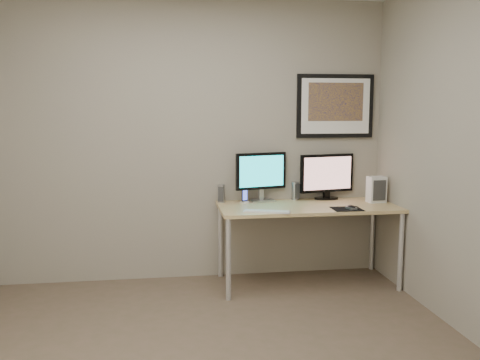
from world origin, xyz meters
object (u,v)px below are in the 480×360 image
Objects in this scene: keyboard at (267,211)px; fan_unit at (376,189)px; framed_art at (335,106)px; monitor_tv at (327,175)px; monitor_large at (261,175)px; phone_dock at (245,196)px; speaker_left at (221,194)px; speaker_right at (295,191)px; desk at (307,212)px.

fan_unit is (1.10, 0.31, 0.11)m from keyboard.
framed_art reaches higher than monitor_tv.
monitor_large reaches higher than phone_dock.
monitor_large is at bearing 14.16° from speaker_left.
speaker_right is 0.75m from fan_unit.
speaker_left is 1.44m from fan_unit.
speaker_right is (-0.04, 0.30, 0.15)m from desk.
framed_art is at bearing -9.08° from monitor_large.
speaker_left is 0.69× the size of fan_unit.
monitor_large is 1.08m from fan_unit.
monitor_tv is 4.15× the size of phone_dock.
speaker_left is (-0.38, -0.01, -0.17)m from monitor_large.
framed_art reaches higher than desk.
desk is at bearing -49.00° from monitor_large.
fan_unit is at bearing -40.40° from framed_art.
framed_art reaches higher than speaker_right.
framed_art is 1.36× the size of monitor_tv.
desk is at bearing -145.85° from monitor_tv.
phone_dock is (0.21, -0.06, -0.02)m from speaker_left.
framed_art is at bearing 17.31° from speaker_left.
keyboard is (-0.78, -0.59, -0.88)m from framed_art.
fan_unit is (0.32, -0.28, -0.77)m from framed_art.
keyboard is at bearing -154.29° from monitor_tv.
speaker_left is 0.98× the size of speaker_right.
fan_unit is (0.71, -0.24, 0.04)m from speaker_right.
monitor_tv is (-0.09, -0.06, -0.66)m from framed_art.
fan_unit is (1.43, -0.19, 0.04)m from speaker_left.
phone_dock is 0.47m from keyboard.
fan_unit is at bearing -25.70° from monitor_large.
monitor_tv is 0.83m from phone_dock.
monitor_large is at bearing 145.87° from desk.
framed_art reaches higher than monitor_large.
desk is 0.48m from monitor_tv.
desk is 0.81m from speaker_left.
fan_unit is at bearing 5.38° from speaker_left.
monitor_large is 0.38m from speaker_right.
monitor_tv is 2.28× the size of fan_unit.
speaker_right is at bearing 97.71° from desk.
desk is 3.23× the size of monitor_large.
monitor_tv reaches higher than phone_dock.
fan_unit reaches higher than speaker_left.
speaker_right reaches higher than phone_dock.
fan_unit is (0.67, 0.06, 0.19)m from desk.
monitor_large is 0.90× the size of monitor_tv.
phone_dock is 1.23m from fan_unit.
monitor_large reaches higher than monitor_tv.
speaker_right is (0.34, 0.04, -0.17)m from monitor_large.
speaker_left is (-0.76, 0.25, 0.15)m from desk.
monitor_tv is 0.48m from fan_unit.
monitor_large reaches higher than keyboard.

